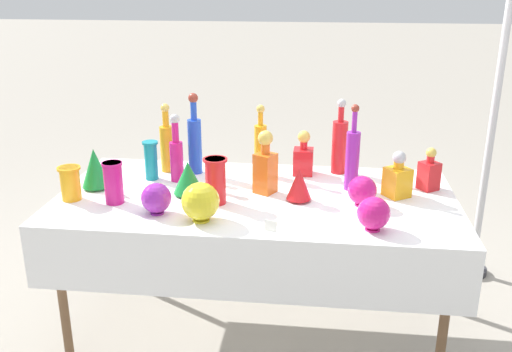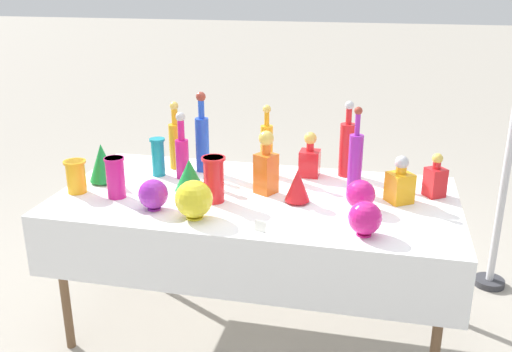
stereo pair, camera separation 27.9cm
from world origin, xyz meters
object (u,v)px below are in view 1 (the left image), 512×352
(tall_bottle_4, at_px, (340,144))
(round_bowl_3, at_px, (362,190))
(square_decanter_2, at_px, (303,157))
(slender_vase_2, at_px, (216,179))
(tall_bottle_2, at_px, (167,144))
(slender_vase_0, at_px, (151,159))
(tall_bottle_1, at_px, (176,154))
(round_bowl_1, at_px, (156,198))
(round_bowl_2, at_px, (200,201))
(square_decanter_1, at_px, (398,178))
(canopy_pole, at_px, (490,141))
(slender_vase_1, at_px, (70,182))
(fluted_vase_1, at_px, (95,168))
(square_decanter_3, at_px, (265,165))
(tall_bottle_3, at_px, (352,157))
(square_decanter_0, at_px, (429,173))
(fluted_vase_2, at_px, (188,177))
(tall_bottle_5, at_px, (260,146))
(round_bowl_0, at_px, (374,213))
(slender_vase_3, at_px, (113,182))
(fluted_vase_0, at_px, (299,184))
(tall_bottle_0, at_px, (195,141))

(tall_bottle_4, height_order, round_bowl_3, tall_bottle_4)
(square_decanter_2, distance_m, slender_vase_2, 0.61)
(tall_bottle_2, height_order, slender_vase_0, tall_bottle_2)
(tall_bottle_1, bearing_deg, slender_vase_2, -47.28)
(slender_vase_0, height_order, round_bowl_1, slender_vase_0)
(tall_bottle_1, height_order, round_bowl_2, tall_bottle_1)
(square_decanter_1, height_order, canopy_pole, canopy_pole)
(slender_vase_1, bearing_deg, fluted_vase_1, 69.74)
(square_decanter_1, bearing_deg, square_decanter_3, -177.79)
(fluted_vase_1, relative_size, round_bowl_3, 1.45)
(slender_vase_0, bearing_deg, canopy_pole, 16.82)
(tall_bottle_3, height_order, square_decanter_1, tall_bottle_3)
(slender_vase_1, distance_m, fluted_vase_1, 0.18)
(tall_bottle_4, xyz_separation_m, square_decanter_0, (0.45, -0.21, -0.07))
(fluted_vase_2, bearing_deg, square_decanter_3, 11.32)
(slender_vase_1, distance_m, fluted_vase_2, 0.56)
(square_decanter_1, height_order, square_decanter_3, square_decanter_3)
(tall_bottle_4, xyz_separation_m, slender_vase_1, (-1.29, -0.56, -0.07))
(round_bowl_3, bearing_deg, canopy_pole, 45.88)
(tall_bottle_5, distance_m, fluted_vase_2, 0.48)
(tall_bottle_5, xyz_separation_m, slender_vase_1, (-0.87, -0.48, -0.07))
(square_decanter_0, distance_m, square_decanter_2, 0.66)
(square_decanter_0, distance_m, round_bowl_0, 0.61)
(slender_vase_2, height_order, round_bowl_1, slender_vase_2)
(square_decanter_1, xyz_separation_m, slender_vase_2, (-0.87, -0.19, 0.02))
(slender_vase_3, bearing_deg, tall_bottle_3, 15.80)
(tall_bottle_1, distance_m, round_bowl_3, 0.98)
(slender_vase_1, distance_m, slender_vase_2, 0.71)
(tall_bottle_1, distance_m, canopy_pole, 1.82)
(square_decanter_0, height_order, slender_vase_0, square_decanter_0)
(square_decanter_2, distance_m, fluted_vase_2, 0.67)
(slender_vase_2, bearing_deg, tall_bottle_5, 69.43)
(tall_bottle_4, xyz_separation_m, fluted_vase_2, (-0.74, -0.42, -0.07))
(slender_vase_2, bearing_deg, tall_bottle_3, 22.22)
(square_decanter_3, distance_m, fluted_vase_2, 0.38)
(slender_vase_0, bearing_deg, square_decanter_1, -4.48)
(tall_bottle_5, bearing_deg, slender_vase_3, -142.64)
(tall_bottle_2, relative_size, fluted_vase_0, 2.28)
(tall_bottle_0, distance_m, tall_bottle_5, 0.36)
(fluted_vase_1, bearing_deg, slender_vase_0, 34.59)
(round_bowl_0, bearing_deg, fluted_vase_2, 160.36)
(slender_vase_3, xyz_separation_m, round_bowl_0, (1.20, -0.17, -0.03))
(square_decanter_0, distance_m, canopy_pole, 0.70)
(tall_bottle_1, height_order, round_bowl_0, tall_bottle_1)
(square_decanter_2, xyz_separation_m, slender_vase_1, (-1.10, -0.51, -0.01))
(slender_vase_3, bearing_deg, square_decanter_0, 13.41)
(square_decanter_0, distance_m, slender_vase_0, 1.44)
(square_decanter_0, bearing_deg, tall_bottle_3, -173.80)
(tall_bottle_1, distance_m, tall_bottle_3, 0.91)
(tall_bottle_5, xyz_separation_m, square_decanter_1, (0.70, -0.25, -0.06))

